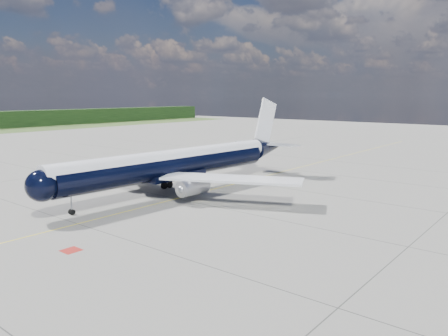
% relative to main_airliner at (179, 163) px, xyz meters
% --- Properties ---
extents(ground, '(320.00, 320.00, 0.00)m').
position_rel_main_airliner_xyz_m(ground, '(2.82, 16.54, -4.14)').
color(ground, gray).
rests_on(ground, ground).
extents(taxiway_centerline, '(0.16, 160.00, 0.01)m').
position_rel_main_airliner_xyz_m(taxiway_centerline, '(2.82, 11.54, -4.14)').
color(taxiway_centerline, yellow).
rests_on(taxiway_centerline, ground).
extents(red_marking, '(1.60, 1.60, 0.01)m').
position_rel_main_airliner_xyz_m(red_marking, '(9.62, -23.46, -4.14)').
color(red_marking, maroon).
rests_on(red_marking, ground).
extents(main_airliner, '(37.90, 46.19, 13.34)m').
position_rel_main_airliner_xyz_m(main_airliner, '(0.00, 0.00, 0.00)').
color(main_airliner, black).
rests_on(main_airliner, ground).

